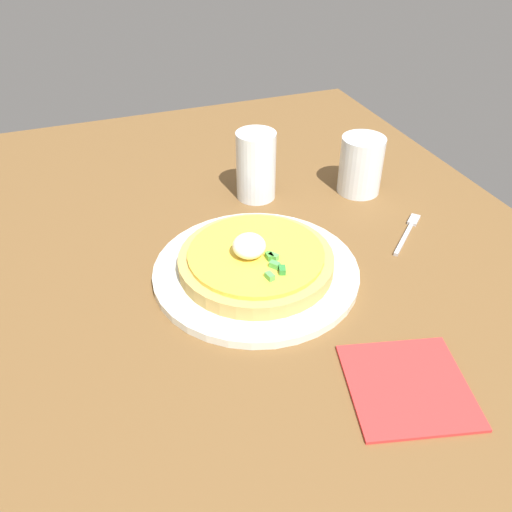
% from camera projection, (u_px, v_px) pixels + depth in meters
% --- Properties ---
extents(dining_table, '(1.17, 0.82, 0.03)m').
position_uv_depth(dining_table, '(274.00, 261.00, 0.77)').
color(dining_table, brown).
rests_on(dining_table, ground).
extents(plate, '(0.28, 0.28, 0.01)m').
position_uv_depth(plate, '(256.00, 271.00, 0.71)').
color(plate, silver).
rests_on(plate, dining_table).
extents(pizza, '(0.21, 0.21, 0.06)m').
position_uv_depth(pizza, '(256.00, 260.00, 0.70)').
color(pizza, tan).
rests_on(pizza, plate).
extents(cup_near, '(0.07, 0.07, 0.10)m').
position_uv_depth(cup_near, '(361.00, 167.00, 0.87)').
color(cup_near, silver).
rests_on(cup_near, dining_table).
extents(cup_far, '(0.06, 0.06, 0.11)m').
position_uv_depth(cup_far, '(256.00, 169.00, 0.86)').
color(cup_far, silver).
rests_on(cup_far, dining_table).
extents(fork, '(0.09, 0.09, 0.01)m').
position_uv_depth(fork, '(408.00, 231.00, 0.80)').
color(fork, '#B7B7BC').
rests_on(fork, dining_table).
extents(napkin, '(0.15, 0.15, 0.00)m').
position_uv_depth(napkin, '(408.00, 386.00, 0.56)').
color(napkin, red).
rests_on(napkin, dining_table).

